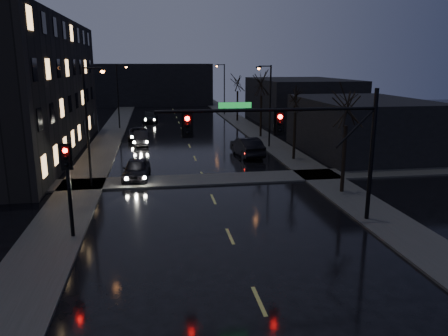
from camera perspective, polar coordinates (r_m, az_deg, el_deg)
name	(u,v)px	position (r m, az deg, el deg)	size (l,w,h in m)	color
ground	(274,335)	(14.60, 6.56, -20.82)	(160.00, 160.00, 0.00)	black
sidewalk_left	(106,142)	(47.54, -15.13, 3.24)	(3.00, 140.00, 0.12)	#2D2D2B
sidewalk_right	(264,138)	(48.75, 5.19, 3.91)	(3.00, 140.00, 0.12)	#2D2D2B
sidewalk_cross	(205,180)	(31.34, -2.52, -1.52)	(40.00, 3.00, 0.12)	#2D2D2B
apartment_block	(3,89)	(43.62, -26.92, 9.23)	(12.00, 30.00, 12.00)	black
commercial_right_near	(362,126)	(42.45, 17.53, 5.22)	(10.00, 14.00, 5.00)	black
commercial_right_far	(300,101)	(63.18, 9.89, 8.66)	(12.00, 18.00, 6.00)	black
far_block	(155,84)	(89.66, -9.00, 10.74)	(22.00, 10.00, 8.00)	black
signal_mast	(303,132)	(22.06, 10.30, 4.62)	(11.11, 0.41, 7.00)	black
signal_pole_left	(68,178)	(21.59, -19.69, -1.20)	(0.35, 0.41, 4.53)	black
tree_near	(348,96)	(28.23, 15.88, 9.01)	(3.52, 3.52, 8.08)	black
tree_mid_a	(296,92)	(37.55, 9.40, 9.76)	(3.30, 3.30, 7.58)	black
tree_mid_b	(262,78)	(49.03, 4.94, 11.67)	(3.74, 3.74, 8.59)	black
tree_far	(238,78)	(62.72, 1.79, 11.62)	(3.43, 3.43, 7.88)	black
streetlight_l_near	(90,117)	(30.04, -17.11, 6.40)	(1.53, 0.28, 8.00)	black
streetlight_l_far	(119,91)	(56.81, -13.50, 9.75)	(1.53, 0.28, 8.00)	black
streetlight_r_mid	(268,99)	(43.13, 5.77, 8.94)	(1.53, 0.28, 8.00)	black
streetlight_r_far	(223,85)	(70.51, -0.13, 10.80)	(1.53, 0.28, 8.00)	black
oncoming_car_a	(137,169)	(32.11, -11.35, -0.14)	(1.77, 4.40, 1.50)	black
oncoming_car_b	(141,138)	(45.71, -10.78, 3.87)	(1.45, 4.16, 1.37)	black
oncoming_car_c	(138,133)	(49.04, -11.12, 4.46)	(2.16, 4.68, 1.30)	black
oncoming_car_d	(150,117)	(62.89, -9.65, 6.55)	(1.98, 4.88, 1.42)	black
lead_car	(247,147)	(39.36, 3.02, 2.79)	(1.81, 5.19, 1.71)	black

